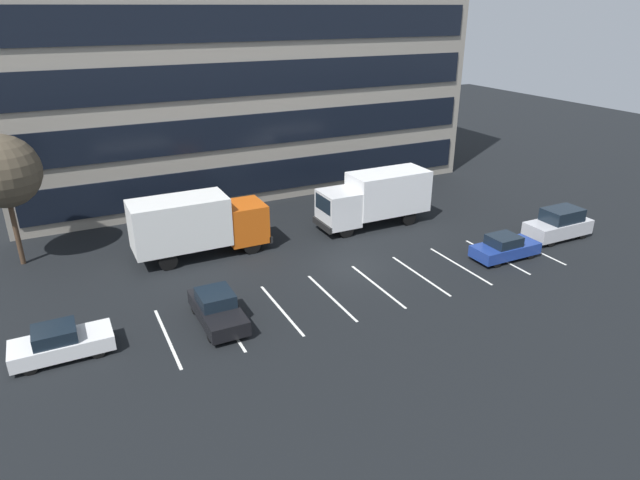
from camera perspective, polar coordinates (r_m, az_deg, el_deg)
ground_plane at (r=31.92m, az=3.40°, el=-2.76°), size 120.00×120.00×0.00m
office_building at (r=45.26m, az=-8.25°, el=18.94°), size 35.52×10.22×21.60m
lot_markings at (r=29.89m, az=5.93°, el=-4.73°), size 22.54×5.40×0.01m
box_truck_orange at (r=33.24m, az=-12.57°, el=1.72°), size 8.01×2.65×3.71m
box_truck_white at (r=37.43m, az=5.76°, el=4.50°), size 7.81×2.59×3.62m
sedan_navy at (r=34.39m, az=18.54°, el=-0.74°), size 4.11×1.72×1.47m
sedan_white at (r=26.23m, az=-25.22°, el=-9.57°), size 4.11×1.72×1.47m
sedan_black at (r=26.62m, az=-10.57°, el=-6.98°), size 1.80×4.29×1.54m
suv_silver at (r=38.57m, az=23.45°, el=1.52°), size 4.39×1.86×1.98m
bare_tree at (r=34.88m, az=-29.98°, el=6.14°), size 4.04×4.04×7.58m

